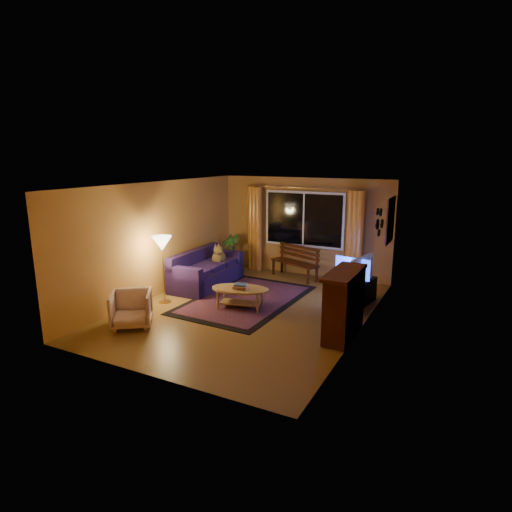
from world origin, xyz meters
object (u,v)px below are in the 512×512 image
at_px(floor_lamp, 163,270).
at_px(bench, 294,270).
at_px(coffee_table, 240,298).
at_px(sofa, 207,268).
at_px(armchair, 131,307).
at_px(tv_console, 356,294).

bearing_deg(floor_lamp, bench, 59.60).
relative_size(bench, floor_lamp, 0.94).
bearing_deg(floor_lamp, coffee_table, 15.03).
distance_m(sofa, floor_lamp, 1.48).
distance_m(bench, sofa, 2.24).
distance_m(sofa, coffee_table, 1.81).
relative_size(sofa, armchair, 2.87).
bearing_deg(tv_console, floor_lamp, -146.28).
bearing_deg(tv_console, armchair, -129.34).
bearing_deg(tv_console, bench, 154.73).
xyz_separation_m(sofa, armchair, (0.18, -2.74, -0.06)).
distance_m(bench, floor_lamp, 3.48).
bearing_deg(bench, coffee_table, -72.35).
xyz_separation_m(bench, floor_lamp, (-1.74, -2.97, 0.51)).
bearing_deg(floor_lamp, tv_console, 24.36).
distance_m(bench, coffee_table, 2.54).
distance_m(bench, tv_console, 2.32).
relative_size(sofa, floor_lamp, 1.45).
bearing_deg(armchair, coffee_table, 16.87).
xyz_separation_m(floor_lamp, coffee_table, (1.60, 0.43, -0.50)).
xyz_separation_m(bench, sofa, (-1.63, -1.52, 0.22)).
bearing_deg(coffee_table, armchair, -127.10).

